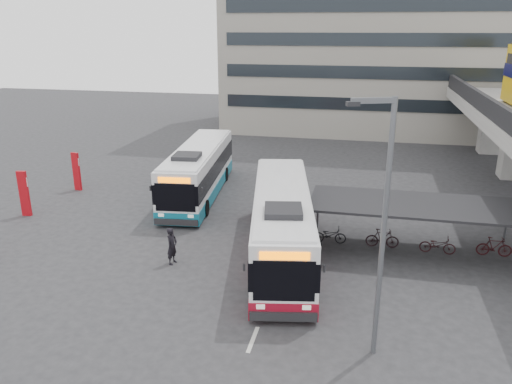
% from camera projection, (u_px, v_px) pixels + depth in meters
% --- Properties ---
extents(ground, '(120.00, 120.00, 0.00)m').
position_uv_depth(ground, '(230.00, 261.00, 24.05)').
color(ground, '#28282B').
rests_on(ground, ground).
extents(bike_shelter, '(10.00, 4.00, 2.54)m').
position_uv_depth(bike_shelter, '(411.00, 221.00, 24.57)').
color(bike_shelter, '#595B60').
rests_on(bike_shelter, ground).
extents(office_block, '(30.00, 15.00, 25.00)m').
position_uv_depth(office_block, '(374.00, 9.00, 52.23)').
color(office_block, gray).
rests_on(office_block, ground).
extents(road_markings, '(0.15, 7.60, 0.01)m').
position_uv_depth(road_markings, '(269.00, 298.00, 20.76)').
color(road_markings, beige).
rests_on(road_markings, ground).
extents(bus_main, '(4.84, 12.53, 3.62)m').
position_uv_depth(bus_main, '(282.00, 224.00, 24.07)').
color(bus_main, white).
rests_on(bus_main, ground).
extents(bus_teal, '(3.92, 12.22, 3.55)m').
position_uv_depth(bus_teal, '(199.00, 171.00, 32.95)').
color(bus_teal, white).
rests_on(bus_teal, ground).
extents(pedestrian, '(0.54, 0.73, 1.82)m').
position_uv_depth(pedestrian, '(172.00, 246.00, 23.49)').
color(pedestrian, black).
rests_on(pedestrian, ground).
extents(lamp_post, '(1.49, 0.68, 8.80)m').
position_uv_depth(lamp_post, '(381.00, 217.00, 15.69)').
color(lamp_post, '#595B60').
rests_on(lamp_post, ground).
extents(sign_totem_mid, '(0.60, 0.24, 2.76)m').
position_uv_depth(sign_totem_mid, '(24.00, 193.00, 29.36)').
color(sign_totem_mid, '#A90A12').
rests_on(sign_totem_mid, ground).
extents(sign_totem_north, '(0.57, 0.25, 2.64)m').
position_uv_depth(sign_totem_north, '(76.00, 171.00, 34.04)').
color(sign_totem_north, '#A90A12').
rests_on(sign_totem_north, ground).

